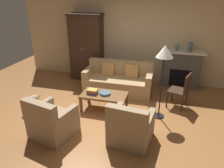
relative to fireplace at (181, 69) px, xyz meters
The scene contains 15 objects.
ground_plane 2.83m from the fireplace, 124.00° to the right, with size 9.60×9.60×0.00m, color #9E6638.
back_wall 1.78m from the fireplace, behind, with size 7.20×0.10×2.80m, color beige.
fireplace is the anchor object (origin of this frame).
armoire 2.99m from the fireplace, behind, with size 1.06×0.57×2.09m.
couch 1.91m from the fireplace, 154.24° to the right, with size 1.93×0.87×0.86m.
coffee_table 2.65m from the fireplace, 132.89° to the right, with size 1.10×0.60×0.42m.
fruit_bowl 2.64m from the fireplace, 132.38° to the right, with size 0.27×0.27×0.06m, color slate.
book_stack 2.88m from the fireplace, 136.23° to the right, with size 0.25×0.18×0.12m.
mantel_vase_jade 0.66m from the fireplace, behind, with size 0.10×0.10×0.17m, color slate.
mantel_vase_slate 0.70m from the fireplace, ahead, with size 0.13×0.13×0.25m, color #565B66.
armchair_near_left 4.08m from the fireplace, 127.96° to the right, with size 0.92×0.92×0.88m.
armchair_near_right 3.15m from the fireplace, 107.57° to the right, with size 0.86×0.85×0.88m.
side_chair_wooden 1.34m from the fireplace, 89.32° to the right, with size 0.56×0.56×0.90m.
floor_lamp 2.18m from the fireplace, 103.79° to the right, with size 0.36×0.36×1.70m.
dog 4.28m from the fireplace, 145.48° to the right, with size 0.29×0.56×0.39m.
Camera 1 is at (1.15, -4.07, 2.72)m, focal length 34.31 mm.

